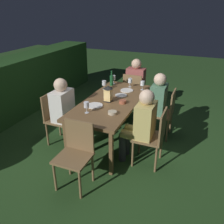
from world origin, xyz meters
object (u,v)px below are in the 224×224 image
at_px(wine_glass_a, 130,81).
at_px(plate_c, 127,90).
at_px(chair_head_near, 76,152).
at_px(chair_side_left_b, 165,111).
at_px(lantern_centerpiece, 108,93).
at_px(wine_glass_b, 142,84).
at_px(plate_b, 121,95).
at_px(person_in_green, 154,102).
at_px(person_in_rust, 136,82).
at_px(chair_head_far, 133,91).
at_px(wine_glass_e, 114,78).
at_px(wine_glass_d, 104,83).
at_px(bowl_olives, 112,113).
at_px(chair_side_left_a, 153,135).
at_px(plate_a, 95,106).
at_px(chair_side_right_a, 57,116).
at_px(green_bottle_on_table, 112,80).
at_px(person_in_cream, 66,110).
at_px(wine_glass_c, 86,105).
at_px(dining_table, 112,103).
at_px(person_in_mustard, 141,123).
at_px(bowl_bread, 123,102).

xyz_separation_m(wine_glass_a, plate_c, (-0.23, -0.02, -0.11)).
relative_size(chair_head_near, chair_side_left_b, 1.00).
distance_m(lantern_centerpiece, wine_glass_b, 0.83).
bearing_deg(wine_glass_a, plate_b, -179.28).
height_order(person_in_green, wine_glass_a, person_in_green).
distance_m(person_in_rust, chair_head_near, 2.62).
xyz_separation_m(chair_head_far, wine_glass_e, (-0.41, 0.30, 0.37)).
xyz_separation_m(chair_head_far, lantern_centerpiece, (-1.29, 0.04, 0.40)).
bearing_deg(wine_glass_d, bowl_olives, -149.61).
distance_m(chair_side_left_b, lantern_centerpiece, 1.07).
xyz_separation_m(chair_side_left_a, plate_a, (0.10, 0.97, 0.26)).
bearing_deg(chair_side_right_a, green_bottle_on_table, -24.80).
bearing_deg(chair_head_far, chair_side_left_a, -153.62).
distance_m(chair_head_near, bowl_olives, 0.79).
xyz_separation_m(lantern_centerpiece, wine_glass_d, (0.50, 0.29, -0.03)).
bearing_deg(chair_head_near, plate_b, -2.87).
xyz_separation_m(chair_head_near, wine_glass_a, (1.95, -0.07, 0.37)).
xyz_separation_m(person_in_cream, bowl_olives, (-0.06, -0.83, 0.12)).
bearing_deg(person_in_green, person_in_cream, 124.94).
height_order(chair_head_far, wine_glass_c, wine_glass_c).
height_order(chair_side_right_a, chair_side_left_a, same).
bearing_deg(wine_glass_a, person_in_cream, 149.73).
bearing_deg(person_in_cream, chair_head_far, -20.66).
bearing_deg(wine_glass_a, chair_head_far, 8.01).
xyz_separation_m(chair_side_right_a, plate_c, (0.95, -0.90, 0.26)).
relative_size(person_in_green, wine_glass_d, 6.80).
distance_m(wine_glass_a, bowl_olives, 1.25).
distance_m(dining_table, person_in_mustard, 0.76).
height_order(chair_side_left_b, wine_glass_b, wine_glass_b).
bearing_deg(wine_glass_e, green_bottle_on_table, -177.99).
height_order(lantern_centerpiece, plate_a, lantern_centerpiece).
xyz_separation_m(chair_head_far, chair_side_left_a, (-1.64, -0.82, 0.00)).
distance_m(plate_a, bowl_bread, 0.45).
bearing_deg(person_in_mustard, wine_glass_a, 25.24).
distance_m(dining_table, wine_glass_b, 0.76).
relative_size(person_in_green, green_bottle_on_table, 3.96).
distance_m(chair_head_far, person_in_cream, 1.76).
distance_m(person_in_green, plate_c, 0.55).
height_order(chair_side_left_a, wine_glass_a, wine_glass_a).
bearing_deg(person_in_mustard, wine_glass_d, 47.97).
bearing_deg(plate_b, chair_head_far, 4.24).
bearing_deg(person_in_rust, chair_side_left_a, -156.09).
bearing_deg(dining_table, chair_head_near, 180.00).
relative_size(chair_head_near, wine_glass_b, 5.15).
bearing_deg(chair_side_left_b, chair_head_near, 153.62).
xyz_separation_m(chair_head_near, lantern_centerpiece, (1.13, 0.04, 0.40)).
xyz_separation_m(chair_side_right_a, bowl_bread, (0.37, -1.03, 0.28)).
relative_size(person_in_mustard, lantern_centerpiece, 4.34).
bearing_deg(chair_side_left_b, chair_side_left_a, 180.00).
bearing_deg(chair_side_left_a, chair_side_right_a, 90.00).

